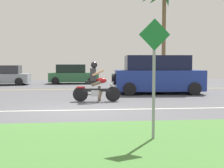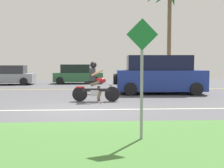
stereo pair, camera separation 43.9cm
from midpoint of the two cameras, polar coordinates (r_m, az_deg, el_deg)
ground at (r=12.51m, az=-7.30°, el=-3.18°), size 56.00×30.00×0.04m
grass_median at (r=5.53m, az=-9.54°, el=-12.01°), size 56.00×3.80×0.06m
lane_line_near at (r=9.60m, az=-7.83°, el=-5.27°), size 50.40×0.12×0.01m
lane_line_far at (r=17.32m, az=-6.83°, el=-1.07°), size 50.40×0.12×0.01m
motorcyclist at (r=11.62m, az=-4.31°, el=-0.15°), size 1.98×0.65×1.66m
suv_nearby at (r=15.01m, az=8.40°, el=1.81°), size 4.79×2.49×2.00m
parked_car_0 at (r=22.53m, az=-22.30°, el=1.58°), size 4.40×2.05×1.45m
parked_car_1 at (r=22.50m, az=-8.43°, el=1.90°), size 3.92×2.01×1.52m
parked_car_2 at (r=21.10m, az=6.84°, el=1.93°), size 4.46×2.12×1.65m
street_sign at (r=5.57m, az=6.33°, el=3.39°), size 0.62×0.06×2.45m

